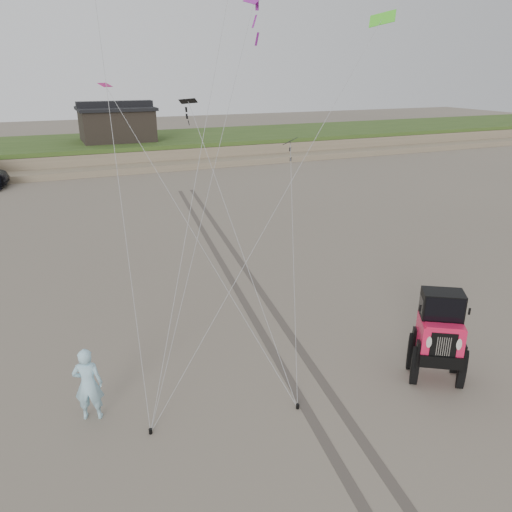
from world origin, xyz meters
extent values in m
plane|color=#6B6054|center=(0.00, 0.00, 0.00)|extent=(160.00, 160.00, 0.00)
cube|color=#7A6B54|center=(0.00, 38.00, 0.70)|extent=(160.00, 12.00, 1.40)
cube|color=#2D4719|center=(0.00, 38.00, 1.55)|extent=(160.00, 12.00, 0.35)
cube|color=#7A6B54|center=(0.00, 31.50, 0.25)|extent=(160.00, 3.50, 0.50)
cube|color=black|center=(2.00, 37.00, 3.03)|extent=(6.00, 5.00, 2.60)
cube|color=black|center=(2.00, 37.00, 4.45)|extent=(6.40, 5.40, 0.25)
cube|color=black|center=(2.00, 37.00, 4.83)|extent=(6.40, 1.20, 0.50)
imported|color=#91D5E1|center=(-4.29, 1.09, 0.90)|extent=(0.75, 0.60, 1.80)
cube|color=black|center=(2.99, 5.58, 5.37)|extent=(0.58, 0.56, 0.22)
cube|color=black|center=(-0.18, 6.32, 6.65)|extent=(0.62, 0.53, 0.20)
cube|color=#4ACD24|center=(6.04, 5.32, 9.08)|extent=(0.77, 0.93, 0.55)
cube|color=#B71667|center=(-2.29, 8.75, 7.09)|extent=(0.51, 0.51, 0.13)
cylinder|color=black|center=(-3.18, 0.00, 0.06)|extent=(0.08, 0.08, 0.12)
cylinder|color=black|center=(0.21, -0.52, 0.06)|extent=(0.08, 0.08, 0.12)
cube|color=#4C443D|center=(1.60, 8.00, 0.00)|extent=(4.42, 29.74, 0.01)
cube|color=#4C443D|center=(2.40, 8.00, 0.00)|extent=(4.42, 29.74, 0.01)
camera|label=1|loc=(-4.58, -9.15, 7.52)|focal=35.00mm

